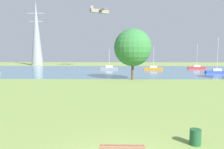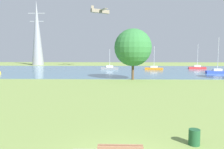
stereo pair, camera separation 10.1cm
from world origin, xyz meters
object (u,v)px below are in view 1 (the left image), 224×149
(electricity_pylon, at_px, (36,33))
(light_aircraft, at_px, (99,11))
(sailboat_orange, at_px, (153,68))
(tree_mid_shore, at_px, (133,47))
(sailboat_gray, at_px, (109,68))
(sailboat_red, at_px, (197,67))
(litter_bin, at_px, (195,137))
(sailboat_blue, at_px, (217,71))

(electricity_pylon, bearing_deg, light_aircraft, -23.80)
(sailboat_orange, relative_size, tree_mid_shore, 0.73)
(sailboat_orange, xyz_separation_m, sailboat_gray, (-12.16, 1.36, -0.01))
(light_aircraft, bearing_deg, tree_mid_shore, -76.15)
(sailboat_gray, distance_m, sailboat_red, 25.46)
(litter_bin, relative_size, sailboat_red, 0.11)
(electricity_pylon, distance_m, light_aircraft, 27.82)
(sailboat_blue, relative_size, light_aircraft, 1.05)
(sailboat_red, bearing_deg, sailboat_orange, -162.70)
(sailboat_gray, xyz_separation_m, light_aircraft, (-3.57, 11.15, 17.71))
(sailboat_red, bearing_deg, sailboat_blue, -92.47)
(sailboat_gray, distance_m, light_aircraft, 21.23)
(sailboat_orange, relative_size, light_aircraft, 0.84)
(light_aircraft, bearing_deg, sailboat_red, -16.23)
(sailboat_orange, relative_size, sailboat_blue, 0.80)
(sailboat_blue, height_order, electricity_pylon, electricity_pylon)
(sailboat_orange, relative_size, sailboat_gray, 1.15)
(electricity_pylon, relative_size, light_aircraft, 3.18)
(sailboat_red, height_order, light_aircraft, light_aircraft)
(litter_bin, bearing_deg, sailboat_red, 70.23)
(sailboat_orange, distance_m, sailboat_red, 13.78)
(sailboat_gray, relative_size, electricity_pylon, 0.23)
(sailboat_blue, bearing_deg, light_aircraft, 141.19)
(sailboat_gray, relative_size, sailboat_blue, 0.69)
(litter_bin, bearing_deg, sailboat_orange, 83.06)
(litter_bin, relative_size, electricity_pylon, 0.03)
(sailboat_gray, relative_size, tree_mid_shore, 0.64)
(sailboat_gray, bearing_deg, sailboat_red, 6.17)
(sailboat_blue, bearing_deg, sailboat_red, 87.53)
(sailboat_gray, height_order, light_aircraft, light_aircraft)
(electricity_pylon, bearing_deg, sailboat_gray, -37.88)
(sailboat_orange, relative_size, electricity_pylon, 0.26)
(sailboat_red, bearing_deg, electricity_pylon, 160.18)
(litter_bin, relative_size, light_aircraft, 0.10)
(litter_bin, distance_m, sailboat_blue, 43.11)
(sailboat_gray, xyz_separation_m, electricity_pylon, (-28.43, 22.11, 11.77))
(light_aircraft, bearing_deg, sailboat_blue, -38.81)
(sailboat_red, bearing_deg, tree_mid_shore, -128.14)
(sailboat_gray, distance_m, sailboat_blue, 27.28)
(sailboat_orange, distance_m, tree_mid_shore, 23.62)
(sailboat_gray, distance_m, electricity_pylon, 37.89)
(sailboat_blue, height_order, sailboat_red, sailboat_blue)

